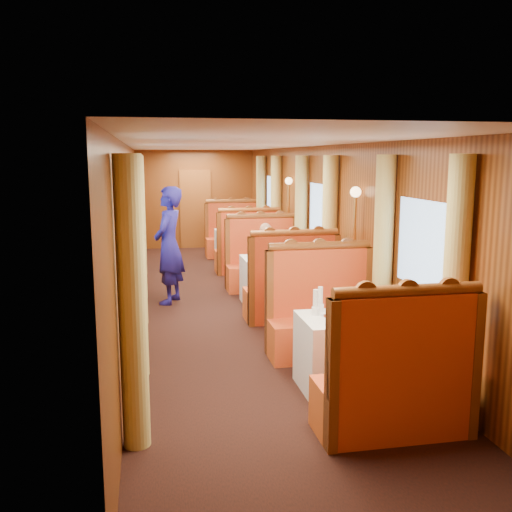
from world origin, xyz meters
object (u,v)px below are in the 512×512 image
object	(u,v)px
table_near	(352,353)
table_mid	(275,280)
tea_tray	(342,317)
teapot_back	(345,308)
banquette_mid_aft	(263,266)
teapot_right	(354,314)
rose_vase_mid	(275,246)
rose_vase_far	(238,222)
banquette_far_aft	(233,238)
passenger	(266,250)
banquette_near_fwd	(395,387)
banquette_near_aft	(322,320)
banquette_far_fwd	(248,252)
teapot_left	(338,315)
fruit_plate	(384,317)
banquette_mid_fwd	(291,292)
steward	(169,245)
table_far	(240,247)

from	to	relation	value
table_near	table_mid	size ratio (longest dim) A/B	1.00
tea_tray	teapot_back	bearing A→B (deg)	56.87
banquette_mid_aft	teapot_right	world-z (taller)	banquette_mid_aft
tea_tray	rose_vase_mid	size ratio (longest dim) A/B	0.94
teapot_back	rose_vase_far	xyz separation A→B (m)	(0.03, 6.95, 0.11)
banquette_far_aft	passenger	size ratio (longest dim) A/B	1.76
banquette_near_fwd	banquette_near_aft	xyz separation A→B (m)	(0.00, 2.03, 0.00)
table_mid	banquette_far_aft	world-z (taller)	banquette_far_aft
banquette_far_fwd	passenger	size ratio (longest dim) A/B	1.76
banquette_near_aft	table_mid	world-z (taller)	banquette_near_aft
banquette_near_aft	tea_tray	distance (m)	1.10
banquette_mid_aft	teapot_right	distance (m)	4.61
teapot_back	banquette_near_fwd	bearing A→B (deg)	-92.94
table_near	banquette_near_fwd	size ratio (longest dim) A/B	0.78
teapot_left	rose_vase_far	bearing A→B (deg)	88.04
rose_vase_mid	fruit_plate	bearing A→B (deg)	-85.57
banquette_mid_aft	teapot_back	world-z (taller)	banquette_mid_aft
banquette_far_fwd	rose_vase_mid	world-z (taller)	banquette_far_fwd
table_mid	banquette_far_fwd	world-z (taller)	banquette_far_fwd
banquette_mid_fwd	steward	xyz separation A→B (m)	(-1.66, 1.35, 0.51)
steward	banquette_near_fwd	bearing A→B (deg)	40.23
tea_tray	rose_vase_far	xyz separation A→B (m)	(0.09, 7.05, 0.17)
rose_vase_far	steward	bearing A→B (deg)	-117.03
tea_tray	fruit_plate	size ratio (longest dim) A/B	1.48
table_far	fruit_plate	world-z (taller)	fruit_plate
steward	passenger	size ratio (longest dim) A/B	2.46
banquette_far_aft	passenger	world-z (taller)	banquette_far_aft
passenger	teapot_back	bearing A→B (deg)	-90.99
table_far	rose_vase_far	world-z (taller)	rose_vase_far
banquette_mid_aft	fruit_plate	xyz separation A→B (m)	(0.28, -4.63, 0.35)
banquette_mid_aft	banquette_mid_fwd	bearing A→B (deg)	-90.00
teapot_back	banquette_near_aft	bearing A→B (deg)	78.92
banquette_mid_fwd	table_near	bearing A→B (deg)	-90.00
teapot_back	fruit_plate	xyz separation A→B (m)	(0.35, -0.18, -0.05)
banquette_near_fwd	passenger	bearing A→B (deg)	90.00
table_mid	banquette_near_fwd	bearing A→B (deg)	-90.00
banquette_mid_aft	fruit_plate	size ratio (longest dim) A/B	5.84
teapot_right	passenger	bearing A→B (deg)	79.17
banquette_mid_fwd	banquette_mid_aft	world-z (taller)	same
banquette_far_aft	tea_tray	size ratio (longest dim) A/B	3.94
table_far	rose_vase_mid	distance (m)	3.52
rose_vase_mid	passenger	size ratio (longest dim) A/B	0.47
table_near	teapot_left	size ratio (longest dim) A/B	6.46
teapot_left	teapot_right	size ratio (longest dim) A/B	1.21
banquette_mid_fwd	banquette_far_aft	bearing A→B (deg)	90.00
banquette_far_aft	rose_vase_mid	xyz separation A→B (m)	(-0.01, -4.49, 0.50)
banquette_near_fwd	teapot_back	bearing A→B (deg)	93.81
banquette_near_aft	rose_vase_far	world-z (taller)	banquette_near_aft
table_mid	tea_tray	bearing A→B (deg)	-92.17
banquette_far_aft	banquette_far_fwd	bearing A→B (deg)	-90.00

